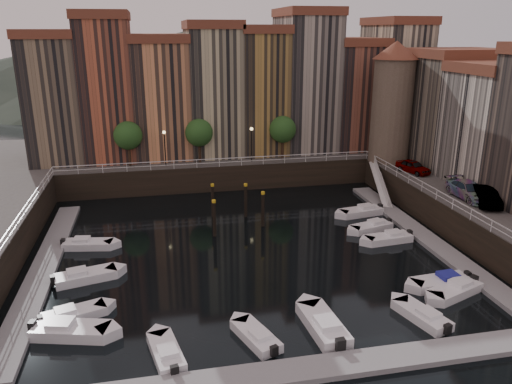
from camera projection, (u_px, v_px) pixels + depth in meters
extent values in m
plane|color=black|center=(245.00, 247.00, 43.13)|extent=(200.00, 200.00, 0.00)
cube|color=black|center=(210.00, 158.00, 66.88)|extent=(80.00, 20.00, 3.00)
cube|color=gray|center=(44.00, 268.00, 39.02)|extent=(2.00, 28.00, 0.35)
cube|color=gray|center=(422.00, 235.00, 45.27)|extent=(2.00, 28.00, 0.35)
cube|color=gray|center=(302.00, 371.00, 27.25)|extent=(30.00, 2.00, 0.35)
cone|color=#2D382D|center=(66.00, 71.00, 137.61)|extent=(80.00, 80.00, 14.00)
cone|color=#2D382D|center=(192.00, 62.00, 143.73)|extent=(100.00, 100.00, 18.00)
cone|color=#2D382D|center=(308.00, 71.00, 151.41)|extent=(70.00, 70.00, 12.00)
cube|color=#7B674E|center=(57.00, 101.00, 58.45)|extent=(6.00, 10.00, 14.00)
cube|color=brown|center=(49.00, 34.00, 56.13)|extent=(6.30, 10.30, 1.00)
cube|color=#AD5436|center=(108.00, 91.00, 59.28)|extent=(5.80, 10.00, 16.00)
cube|color=brown|center=(102.00, 15.00, 56.64)|extent=(6.10, 10.30, 1.00)
cube|color=tan|center=(162.00, 100.00, 60.85)|extent=(6.50, 10.00, 13.50)
cube|color=brown|center=(158.00, 38.00, 58.60)|extent=(6.80, 10.30, 1.00)
cube|color=tan|center=(213.00, 93.00, 61.84)|extent=(6.20, 10.00, 15.00)
cube|color=brown|center=(211.00, 25.00, 59.36)|extent=(6.50, 10.30, 1.00)
cube|color=#A07B3B|center=(260.00, 94.00, 63.05)|extent=(5.60, 10.00, 14.50)
cube|color=brown|center=(260.00, 29.00, 60.65)|extent=(5.90, 10.30, 1.00)
cube|color=#A09485|center=(305.00, 85.00, 63.90)|extent=(6.40, 10.00, 16.50)
cube|color=brown|center=(307.00, 12.00, 61.19)|extent=(6.70, 10.30, 1.00)
cube|color=brown|center=(350.00, 97.00, 65.64)|extent=(6.00, 10.00, 13.00)
cube|color=brown|center=(353.00, 42.00, 63.47)|extent=(6.30, 10.30, 1.00)
cube|color=#CAB694|center=(393.00, 86.00, 66.40)|extent=(5.90, 10.00, 15.50)
cube|color=brown|center=(398.00, 21.00, 63.84)|extent=(6.20, 10.30, 1.00)
cube|color=#6D6353|center=(454.00, 112.00, 56.63)|extent=(9.00, 8.00, 12.00)
cube|color=brown|center=(462.00, 53.00, 54.61)|extent=(9.30, 8.30, 1.00)
cube|color=beige|center=(500.00, 130.00, 49.33)|extent=(9.00, 8.00, 11.00)
cube|color=brown|center=(510.00, 68.00, 47.47)|extent=(9.30, 8.30, 1.00)
cylinder|color=#6B5B4C|center=(391.00, 111.00, 57.70)|extent=(4.60, 4.60, 12.00)
cone|color=brown|center=(397.00, 50.00, 55.60)|extent=(5.20, 5.20, 2.00)
cylinder|color=black|center=(130.00, 156.00, 56.85)|extent=(0.30, 0.30, 2.40)
sphere|color=#1E4719|center=(128.00, 136.00, 56.11)|extent=(3.20, 3.20, 3.20)
cylinder|color=black|center=(200.00, 153.00, 58.39)|extent=(0.30, 0.30, 2.40)
sphere|color=#1E4719|center=(199.00, 133.00, 57.65)|extent=(3.20, 3.20, 3.20)
cylinder|color=black|center=(282.00, 149.00, 60.32)|extent=(0.30, 0.30, 2.40)
sphere|color=#1E4719|center=(283.00, 129.00, 59.58)|extent=(3.20, 3.20, 3.20)
cylinder|color=black|center=(165.00, 150.00, 56.44)|extent=(0.12, 0.12, 4.00)
sphere|color=#FFD88C|center=(164.00, 132.00, 55.82)|extent=(0.36, 0.36, 0.36)
cylinder|color=black|center=(252.00, 146.00, 58.37)|extent=(0.12, 0.12, 4.00)
sphere|color=#FFD88C|center=(252.00, 129.00, 57.75)|extent=(0.36, 0.36, 0.36)
cube|color=white|center=(219.00, 159.00, 56.81)|extent=(36.00, 0.08, 0.08)
cube|color=white|center=(219.00, 162.00, 56.95)|extent=(36.00, 0.06, 0.06)
cube|color=white|center=(445.00, 194.00, 44.45)|extent=(0.08, 34.00, 0.08)
cube|color=white|center=(444.00, 199.00, 44.59)|extent=(0.06, 34.00, 0.06)
cube|color=white|center=(12.00, 225.00, 37.51)|extent=(0.08, 34.00, 0.08)
cube|color=white|center=(13.00, 230.00, 37.65)|extent=(0.06, 34.00, 0.06)
cube|color=white|center=(380.00, 183.00, 55.20)|extent=(2.78, 8.26, 2.81)
cube|color=white|center=(380.00, 179.00, 55.04)|extent=(1.93, 8.32, 3.65)
cylinder|color=black|center=(214.00, 221.00, 45.08)|extent=(0.32, 0.32, 3.60)
cylinder|color=gold|center=(214.00, 201.00, 44.51)|extent=(0.36, 0.36, 0.25)
cylinder|color=black|center=(213.00, 203.00, 49.73)|extent=(0.32, 0.32, 3.60)
cylinder|color=gold|center=(212.00, 185.00, 49.16)|extent=(0.36, 0.36, 0.25)
cylinder|color=black|center=(263.00, 211.00, 47.37)|extent=(0.32, 0.32, 3.60)
cylinder|color=gold|center=(263.00, 193.00, 46.80)|extent=(0.36, 0.36, 0.25)
cylinder|color=black|center=(246.00, 202.00, 49.80)|extent=(0.32, 0.32, 3.60)
cylinder|color=gold|center=(246.00, 185.00, 49.23)|extent=(0.36, 0.36, 0.25)
cube|color=white|center=(71.00, 331.00, 30.57)|extent=(4.93, 2.92, 0.79)
cube|color=white|center=(61.00, 324.00, 30.46)|extent=(1.75, 1.60, 0.53)
cube|color=black|center=(33.00, 326.00, 30.62)|extent=(0.49, 0.60, 0.74)
cube|color=white|center=(75.00, 315.00, 32.47)|extent=(4.21, 2.69, 0.67)
cube|color=white|center=(65.00, 311.00, 32.08)|extent=(1.53, 1.41, 0.45)
cube|color=black|center=(40.00, 320.00, 31.41)|extent=(0.44, 0.52, 0.62)
cube|color=white|center=(86.00, 277.00, 37.38)|extent=(4.69, 2.75, 0.75)
cube|color=white|center=(77.00, 273.00, 36.99)|extent=(1.66, 1.51, 0.50)
cube|color=black|center=(53.00, 280.00, 36.34)|extent=(0.46, 0.57, 0.70)
cube|color=white|center=(88.00, 245.00, 42.98)|extent=(4.31, 2.27, 0.70)
cube|color=white|center=(81.00, 240.00, 42.84)|extent=(1.48, 1.33, 0.47)
cube|color=black|center=(63.00, 243.00, 42.85)|extent=(0.40, 0.52, 0.65)
cube|color=white|center=(454.00, 291.00, 35.33)|extent=(4.61, 3.11, 0.73)
cube|color=white|center=(460.00, 283.00, 35.50)|extent=(1.70, 1.59, 0.49)
cube|color=black|center=(474.00, 280.00, 36.42)|extent=(0.50, 0.58, 0.68)
cube|color=white|center=(440.00, 283.00, 36.47)|extent=(4.47, 2.00, 0.74)
cube|color=navy|center=(448.00, 276.00, 36.49)|extent=(1.47, 1.29, 0.50)
cube|color=black|center=(467.00, 276.00, 36.99)|extent=(0.38, 0.52, 0.69)
cube|color=white|center=(388.00, 239.00, 44.20)|extent=(4.28, 2.00, 0.71)
cube|color=white|center=(394.00, 234.00, 44.23)|extent=(1.42, 1.25, 0.47)
cube|color=black|center=(410.00, 234.00, 44.74)|extent=(0.37, 0.50, 0.66)
cube|color=white|center=(371.00, 227.00, 46.76)|extent=(4.29, 2.54, 0.69)
cube|color=white|center=(376.00, 222.00, 46.87)|extent=(1.52, 1.39, 0.46)
cube|color=black|center=(389.00, 221.00, 47.59)|extent=(0.43, 0.52, 0.64)
cube|color=white|center=(361.00, 212.00, 50.63)|extent=(4.59, 2.35, 0.75)
cube|color=white|center=(366.00, 207.00, 50.69)|extent=(1.56, 1.40, 0.50)
cube|color=black|center=(380.00, 207.00, 51.32)|extent=(0.42, 0.55, 0.70)
cube|color=white|center=(166.00, 353.00, 28.63)|extent=(2.24, 4.11, 0.66)
cube|color=white|center=(168.00, 352.00, 28.04)|extent=(1.28, 1.42, 0.44)
cube|color=black|center=(175.00, 371.00, 26.78)|extent=(0.49, 0.39, 0.62)
cube|color=white|center=(256.00, 336.00, 30.15)|extent=(2.70, 4.13, 0.66)
cube|color=white|center=(260.00, 335.00, 29.60)|extent=(1.40, 1.51, 0.44)
cube|color=black|center=(274.00, 351.00, 28.45)|extent=(0.52, 0.44, 0.61)
cube|color=white|center=(323.00, 325.00, 31.20)|extent=(2.23, 4.99, 0.83)
cube|color=white|center=(327.00, 324.00, 30.44)|extent=(1.44, 1.64, 0.55)
cube|color=black|center=(340.00, 345.00, 28.78)|extent=(0.58, 0.43, 0.77)
cube|color=white|center=(421.00, 316.00, 32.32)|extent=(2.63, 4.32, 0.69)
cube|color=white|center=(428.00, 314.00, 31.73)|extent=(1.42, 1.54, 0.46)
cube|color=black|center=(448.00, 329.00, 30.48)|extent=(0.53, 0.44, 0.64)
imported|color=gray|center=(413.00, 167.00, 54.13)|extent=(2.87, 4.38, 1.39)
imported|color=gray|center=(485.00, 197.00, 44.25)|extent=(3.14, 5.07, 1.58)
imported|color=gray|center=(469.00, 191.00, 45.87)|extent=(2.25, 5.38, 1.55)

